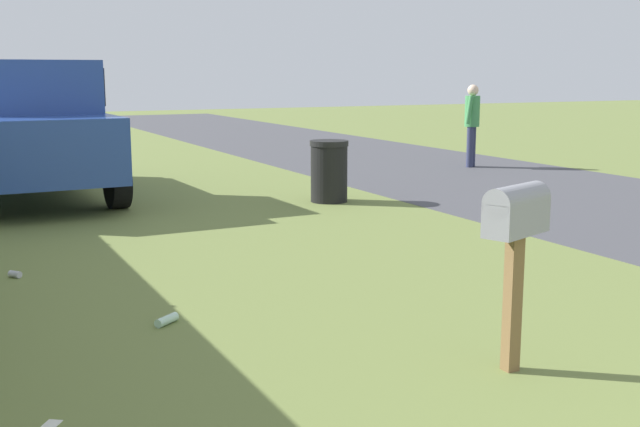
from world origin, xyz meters
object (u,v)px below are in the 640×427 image
Objects in this scene: pickup_truck at (31,127)px; pedestrian at (472,120)px; trash_bin at (329,171)px; mailbox at (516,223)px.

pedestrian is (0.36, -8.52, -0.14)m from pickup_truck.
trash_bin is (-2.29, -3.94, -0.64)m from pickup_truck.
mailbox is 0.24× the size of pickup_truck.
trash_bin is 5.32m from pedestrian.
pedestrian reaches higher than mailbox.
pickup_truck is 3.09× the size of pedestrian.
mailbox is 0.74× the size of pedestrian.
pickup_truck is 8.53m from pedestrian.
trash_bin is 0.55× the size of pedestrian.
pedestrian is (9.29, -6.59, -0.02)m from mailbox.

